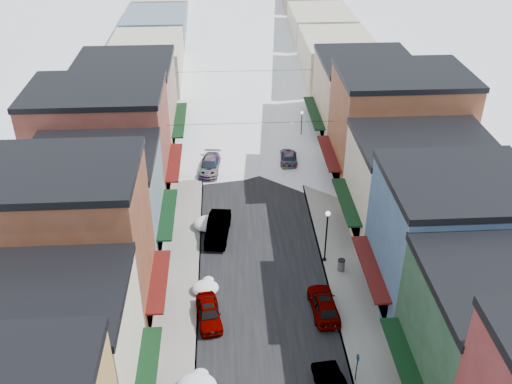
{
  "coord_description": "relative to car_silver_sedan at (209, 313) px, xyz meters",
  "views": [
    {
      "loc": [
        -2.62,
        -10.78,
        29.43
      ],
      "look_at": [
        0.0,
        32.92,
        2.66
      ],
      "focal_mm": 40.0,
      "sensor_mm": 36.0,
      "label": 1
    }
  ],
  "objects": [
    {
      "name": "car_silver_sedan",
      "position": [
        0.0,
        0.0,
        0.0
      ],
      "size": [
        2.19,
        4.27,
        1.39
      ],
      "primitive_type": "imported",
      "rotation": [
        0.0,
        0.0,
        0.14
      ],
      "color": "#9FA2A7",
      "rests_on": "ground"
    },
    {
      "name": "bldg_r_blue",
      "position": [
        17.38,
        1.28,
        4.56
      ],
      "size": [
        11.3,
        9.2,
        10.5
      ],
      "color": "#36557A",
      "rests_on": "ground"
    },
    {
      "name": "bldg_l_grayblue",
      "position": [
        -9.0,
        9.28,
        3.81
      ],
      "size": [
        11.3,
        9.2,
        9.0
      ],
      "color": "slate",
      "rests_on": "ground"
    },
    {
      "name": "bldg_r_green",
      "position": [
        17.38,
        -7.72,
        4.06
      ],
      "size": [
        11.3,
        9.2,
        9.5
      ],
      "color": "#1E3F2A",
      "rests_on": "ground"
    },
    {
      "name": "streetlamp_far",
      "position": [
        10.21,
        27.8,
        1.91
      ],
      "size": [
        0.32,
        0.32,
        3.9
      ],
      "color": "black",
      "rests_on": "sidewalk_right"
    },
    {
      "name": "bldg_l_cream",
      "position": [
        -9.0,
        -7.22,
        4.06
      ],
      "size": [
        11.3,
        8.2,
        9.5
      ],
      "color": "beige",
      "rests_on": "ground"
    },
    {
      "name": "car_lane_silver",
      "position": [
        1.99,
        42.41,
        0.0
      ],
      "size": [
        1.88,
        4.18,
        1.39
      ],
      "primitive_type": "imported",
      "rotation": [
        0.0,
        0.0,
        -0.06
      ],
      "color": "#9DA1A5",
      "rests_on": "ground"
    },
    {
      "name": "bldg_r_brick_far",
      "position": [
        18.38,
        19.28,
        5.06
      ],
      "size": [
        13.3,
        9.2,
        11.5
      ],
      "color": "brown",
      "rests_on": "ground"
    },
    {
      "name": "car_dark_hatch",
      "position": [
        0.69,
        10.31,
        0.15
      ],
      "size": [
        2.42,
        5.34,
        1.7
      ],
      "primitive_type": "imported",
      "rotation": [
        0.0,
        0.0,
        -0.12
      ],
      "color": "black",
      "rests_on": "ground"
    },
    {
      "name": "snow_pile_far",
      "position": [
        -0.21,
        11.65,
        -0.18
      ],
      "size": [
        2.54,
        2.76,
        1.07
      ],
      "color": "white",
      "rests_on": "ground"
    },
    {
      "name": "streetlamp_near",
      "position": [
        9.42,
        6.24,
        2.47
      ],
      "size": [
        0.4,
        0.4,
        4.78
      ],
      "color": "black",
      "rests_on": "sidewalk_right"
    },
    {
      "name": "car_black_sedan",
      "position": [
        8.32,
        23.45,
        -0.03
      ],
      "size": [
        2.21,
        4.69,
        1.32
      ],
      "primitive_type": "imported",
      "rotation": [
        0.0,
        0.0,
        3.06
      ],
      "color": "black",
      "rests_on": "ground"
    },
    {
      "name": "curb_right",
      "position": [
        9.24,
        40.28,
        -0.62
      ],
      "size": [
        0.1,
        160.0,
        0.15
      ],
      "primitive_type": "cube",
      "color": "slate",
      "rests_on": "ground"
    },
    {
      "name": "bldg_l_tan",
      "position": [
        -9.0,
        28.28,
        4.31
      ],
      "size": [
        11.3,
        11.2,
        10.0
      ],
      "color": "#977763",
      "rests_on": "ground"
    },
    {
      "name": "bldg_r_cream",
      "position": [
        17.88,
        10.28,
        3.81
      ],
      "size": [
        12.3,
        9.2,
        9.0
      ],
      "color": "beige",
      "rests_on": "ground"
    },
    {
      "name": "bldg_l_brick_far",
      "position": [
        -10.0,
        18.28,
        4.81
      ],
      "size": [
        13.3,
        9.2,
        11.0
      ],
      "color": "brown",
      "rests_on": "ground"
    },
    {
      "name": "car_gray_suv",
      "position": [
        8.39,
        0.31,
        0.08
      ],
      "size": [
        2.07,
        4.63,
        1.55
      ],
      "primitive_type": "imported",
      "rotation": [
        0.0,
        0.0,
        3.2
      ],
      "color": "#9B9DA3",
      "rests_on": "ground"
    },
    {
      "name": "sidewalk_right",
      "position": [
        10.79,
        40.28,
        -0.62
      ],
      "size": [
        3.2,
        160.0,
        0.15
      ],
      "primitive_type": "cube",
      "color": "gray",
      "rests_on": "ground"
    },
    {
      "name": "car_silver_wagon",
      "position": [
        -0.11,
        21.99,
        0.02
      ],
      "size": [
        2.57,
        5.12,
        1.43
      ],
      "primitive_type": "imported",
      "rotation": [
        0.0,
        0.0,
        -0.12
      ],
      "color": "#ABADB4",
      "rests_on": "ground"
    },
    {
      "name": "overhead_cables",
      "position": [
        4.19,
        27.78,
        5.5
      ],
      "size": [
        16.4,
        15.04,
        0.04
      ],
      "color": "black",
      "rests_on": "ground"
    },
    {
      "name": "bldg_r_tan",
      "position": [
        17.38,
        29.28,
        4.06
      ],
      "size": [
        11.3,
        11.2,
        9.5
      ],
      "color": "tan",
      "rests_on": "ground"
    },
    {
      "name": "distant_blocks",
      "position": [
        4.19,
        63.28,
        3.3
      ],
      "size": [
        34.0,
        55.0,
        8.0
      ],
      "color": "gray",
      "rests_on": "ground"
    },
    {
      "name": "car_lane_white",
      "position": [
        5.6,
        52.63,
        0.06
      ],
      "size": [
        3.08,
        5.71,
        1.52
      ],
      "primitive_type": "imported",
      "rotation": [
        0.0,
        0.0,
        3.04
      ],
      "color": "white",
      "rests_on": "ground"
    },
    {
      "name": "snow_pile_mid",
      "position": [
        -0.29,
        3.09,
        -0.28
      ],
      "size": [
        2.07,
        2.47,
        0.87
      ],
      "color": "white",
      "rests_on": "ground"
    },
    {
      "name": "bldg_l_brick_near",
      "position": [
        -9.5,
        0.78,
        5.56
      ],
      "size": [
        12.3,
        8.2,
        12.5
      ],
      "color": "brown",
      "rests_on": "ground"
    },
    {
      "name": "road",
      "position": [
        4.19,
        40.28,
        -0.69
      ],
      "size": [
        10.0,
        160.0,
        0.01
      ],
      "primitive_type": "cube",
      "color": "black",
      "rests_on": "ground"
    },
    {
      "name": "parking_sign",
      "position": [
        9.39,
        -6.11,
        0.81
      ],
      "size": [
        0.13,
        0.3,
        2.32
      ],
      "color": "black",
      "rests_on": "sidewalk_right"
    },
    {
      "name": "trash_can",
      "position": [
        10.53,
        4.85,
        -0.02
      ],
      "size": [
        0.6,
        0.6,
        1.02
      ],
      "color": "slate",
      "rests_on": "sidewalk_right"
    },
    {
      "name": "sidewalk_left",
      "position": [
        -2.41,
        40.28,
        -0.62
      ],
      "size": [
        3.2,
        160.0,
        0.15
      ],
      "primitive_type": "cube",
      "color": "gray",
      "rests_on": "ground"
    },
    {
      "name": "curb_left",
      "position": [
        -0.86,
        40.28,
        -0.62
      ],
      "size": [
        0.1,
        160.0,
        0.15
      ],
      "primitive_type": "cube",
      "color": "slate",
      "rests_on": "ground"
    }
  ]
}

